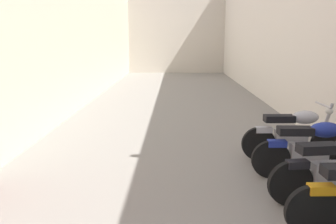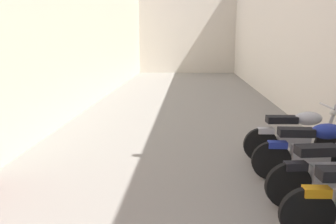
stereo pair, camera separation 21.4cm
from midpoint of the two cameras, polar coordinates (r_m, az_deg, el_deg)
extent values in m
plane|color=gray|center=(8.97, 3.04, -2.09)|extent=(39.79, 39.79, 0.00)
cube|color=beige|center=(11.19, 20.52, 15.15)|extent=(0.40, 23.79, 5.89)
cube|color=beige|center=(23.62, 3.38, 13.99)|extent=(9.00, 2.00, 6.15)
cylinder|color=black|center=(4.25, 22.87, -14.93)|extent=(0.60, 0.10, 0.60)
cube|color=orange|center=(4.18, 24.20, -11.62)|extent=(0.29, 0.15, 0.10)
cylinder|color=black|center=(4.91, 19.98, -11.03)|extent=(0.61, 0.17, 0.60)
cube|color=#9E9EA3|center=(5.13, 25.98, -9.11)|extent=(0.58, 0.28, 0.28)
cube|color=black|center=(4.92, 24.02, -5.65)|extent=(0.55, 0.29, 0.12)
cube|color=black|center=(4.86, 21.06, -8.10)|extent=(0.30, 0.18, 0.10)
cylinder|color=black|center=(5.75, 17.31, -7.51)|extent=(0.60, 0.08, 0.60)
cube|color=#9E9EA3|center=(5.88, 22.86, -6.26)|extent=(0.56, 0.20, 0.28)
ellipsoid|color=navy|center=(5.86, 25.26, -2.84)|extent=(0.48, 0.26, 0.24)
cube|color=black|center=(5.71, 20.95, -3.06)|extent=(0.52, 0.22, 0.12)
cube|color=navy|center=(5.69, 18.25, -5.01)|extent=(0.28, 0.14, 0.10)
cylinder|color=black|center=(6.95, 25.64, -4.82)|extent=(0.60, 0.11, 0.60)
cylinder|color=black|center=(6.53, 15.58, -5.10)|extent=(0.60, 0.11, 0.60)
cube|color=#9E9EA3|center=(6.66, 20.44, -4.00)|extent=(0.57, 0.22, 0.28)
ellipsoid|color=#B7B7BC|center=(6.66, 22.52, -0.97)|extent=(0.49, 0.28, 0.24)
cube|color=black|center=(6.51, 18.74, -1.16)|extent=(0.53, 0.24, 0.12)
cylinder|color=#9E9EA3|center=(6.83, 25.36, -2.03)|extent=(0.25, 0.07, 0.77)
cylinder|color=#9E9EA3|center=(6.74, 25.08, 0.86)|extent=(0.06, 0.58, 0.04)
sphere|color=silver|center=(6.81, 25.93, 0.03)|extent=(0.14, 0.14, 0.14)
cube|color=#B7B7BC|center=(6.48, 16.39, -2.89)|extent=(0.29, 0.15, 0.10)
camera|label=1|loc=(0.11, -88.91, 0.23)|focal=37.85mm
camera|label=2|loc=(0.11, 91.09, -0.23)|focal=37.85mm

